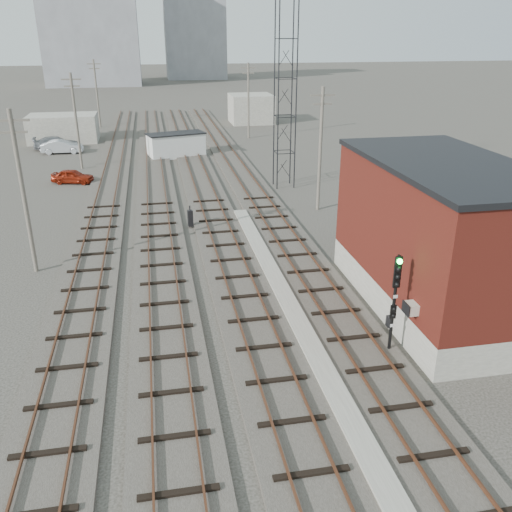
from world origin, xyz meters
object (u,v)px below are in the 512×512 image
object	(u,v)px
signal_mast	(395,296)
site_trailer	(176,145)
car_silver	(62,147)
car_red	(72,176)
car_grey	(56,143)
switch_stand	(190,218)

from	to	relation	value
signal_mast	site_trailer	world-z (taller)	signal_mast
signal_mast	car_silver	size ratio (longest dim) A/B	1.01
car_red	car_silver	world-z (taller)	car_silver
car_silver	car_grey	distance (m)	2.48
signal_mast	car_red	distance (m)	35.26
site_trailer	car_red	size ratio (longest dim) A/B	1.79
signal_mast	car_red	size ratio (longest dim) A/B	1.23
car_grey	car_silver	bearing A→B (deg)	-164.85
switch_stand	site_trailer	world-z (taller)	site_trailer
site_trailer	car_silver	bearing A→B (deg)	146.41
car_red	car_grey	distance (m)	16.04
signal_mast	car_red	xyz separation A→B (m)	(-16.41, 31.14, -2.07)
signal_mast	car_grey	xyz separation A→B (m)	(-19.95, 46.78, -1.96)
car_silver	signal_mast	bearing A→B (deg)	-156.79
car_red	car_grey	world-z (taller)	car_grey
car_grey	signal_mast	bearing A→B (deg)	-163.29
signal_mast	switch_stand	bearing A→B (deg)	112.05
switch_stand	signal_mast	bearing A→B (deg)	-76.41
switch_stand	site_trailer	distance (m)	22.96
signal_mast	site_trailer	size ratio (longest dim) A/B	0.69
car_grey	switch_stand	bearing A→B (deg)	-162.67
car_red	car_grey	bearing A→B (deg)	27.28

